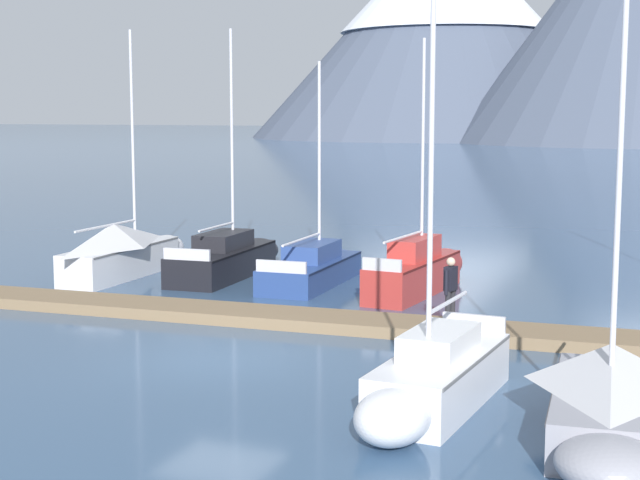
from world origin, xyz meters
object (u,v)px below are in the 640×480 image
at_px(sailboat_far_berth, 420,269).
at_px(person_on_dock, 450,286).
at_px(sailboat_end_of_dock, 610,398).
at_px(sailboat_outer_slip, 432,380).
at_px(sailboat_mid_dock_port, 230,257).
at_px(sailboat_mid_dock_starboard, 315,266).
at_px(sailboat_second_berth, 125,250).

distance_m(sailboat_far_berth, person_on_dock, 6.14).
bearing_deg(sailboat_end_of_dock, sailboat_outer_slip, 174.09).
distance_m(sailboat_mid_dock_port, sailboat_far_berth, 6.98).
bearing_deg(sailboat_mid_dock_starboard, person_on_dock, -43.51).
bearing_deg(person_on_dock, sailboat_far_berth, 113.76).
relative_size(sailboat_second_berth, sailboat_mid_dock_port, 1.00).
xyz_separation_m(sailboat_far_berth, sailboat_end_of_dock, (7.01, -12.17, 0.03)).
bearing_deg(person_on_dock, sailboat_mid_dock_port, 146.94).
distance_m(sailboat_second_berth, sailboat_mid_dock_starboard, 6.67).
height_order(sailboat_outer_slip, sailboat_end_of_dock, sailboat_end_of_dock).
height_order(sailboat_far_berth, sailboat_outer_slip, sailboat_far_berth).
bearing_deg(sailboat_mid_dock_port, sailboat_far_berth, -4.41).
distance_m(sailboat_mid_dock_port, sailboat_mid_dock_starboard, 3.35).
xyz_separation_m(sailboat_mid_dock_port, sailboat_far_berth, (6.96, -0.54, 0.08)).
relative_size(sailboat_mid_dock_starboard, sailboat_outer_slip, 0.93).
relative_size(sailboat_far_berth, sailboat_end_of_dock, 0.99).
height_order(sailboat_mid_dock_starboard, sailboat_outer_slip, sailboat_outer_slip).
bearing_deg(sailboat_mid_dock_starboard, sailboat_outer_slip, -58.35).
height_order(sailboat_second_berth, sailboat_mid_dock_starboard, sailboat_second_berth).
distance_m(sailboat_mid_dock_port, sailboat_end_of_dock, 18.88).
bearing_deg(person_on_dock, sailboat_mid_dock_starboard, 136.49).
distance_m(sailboat_outer_slip, sailboat_end_of_dock, 3.25).
xyz_separation_m(sailboat_far_berth, person_on_dock, (2.46, -5.60, 0.56)).
relative_size(sailboat_outer_slip, person_on_dock, 4.60).
height_order(sailboat_far_berth, person_on_dock, sailboat_far_berth).
xyz_separation_m(sailboat_second_berth, sailboat_outer_slip, (13.95, -10.78, -0.28)).
bearing_deg(sailboat_far_berth, person_on_dock, -66.24).
height_order(sailboat_mid_dock_port, sailboat_mid_dock_starboard, sailboat_mid_dock_port).
height_order(sailboat_mid_dock_port, sailboat_end_of_dock, sailboat_mid_dock_port).
bearing_deg(sailboat_mid_dock_starboard, sailboat_far_berth, -2.88).
bearing_deg(sailboat_mid_dock_port, person_on_dock, -33.06).
bearing_deg(sailboat_end_of_dock, person_on_dock, 124.68).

